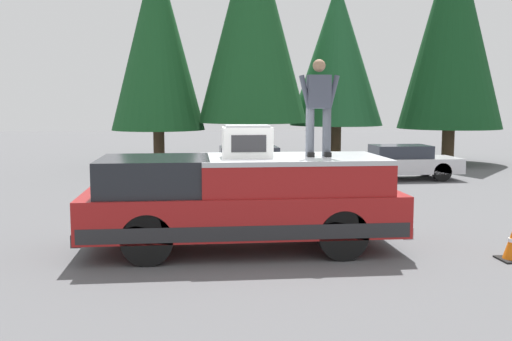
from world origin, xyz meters
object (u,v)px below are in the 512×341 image
at_px(compressor_unit, 247,141).
at_px(parked_car_silver, 398,162).
at_px(person_on_truck_bed, 319,105).
at_px(pickup_truck, 242,201).
at_px(parked_car_white, 246,164).

height_order(compressor_unit, parked_car_silver, compressor_unit).
bearing_deg(person_on_truck_bed, parked_car_silver, -27.20).
bearing_deg(parked_car_silver, compressor_unit, 147.06).
height_order(pickup_truck, compressor_unit, compressor_unit).
distance_m(person_on_truck_bed, parked_car_white, 9.25).
height_order(pickup_truck, parked_car_silver, pickup_truck).
height_order(pickup_truck, person_on_truck_bed, person_on_truck_bed).
bearing_deg(parked_car_silver, parked_car_white, 91.75).
xyz_separation_m(compressor_unit, person_on_truck_bed, (0.05, -1.26, 0.62)).
relative_size(parked_car_silver, parked_car_white, 1.00).
relative_size(compressor_unit, parked_car_silver, 0.20).
xyz_separation_m(pickup_truck, parked_car_white, (8.98, -0.88, -0.29)).
distance_m(person_on_truck_bed, parked_car_silver, 10.51).
bearing_deg(pickup_truck, parked_car_silver, -33.54).
xyz_separation_m(compressor_unit, parked_car_silver, (9.23, -5.98, -1.35)).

